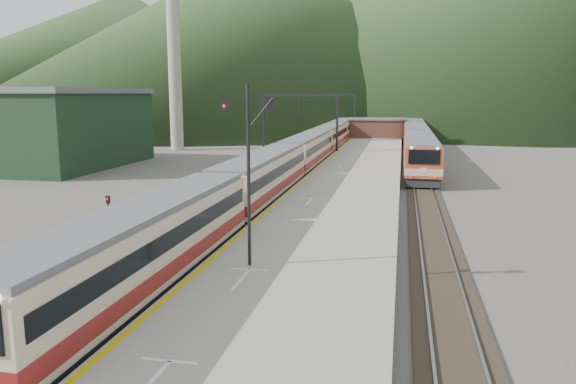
% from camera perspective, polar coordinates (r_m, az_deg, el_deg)
% --- Properties ---
extents(ground, '(400.00, 400.00, 0.00)m').
position_cam_1_polar(ground, '(18.61, -22.05, -16.25)').
color(ground, '#47423D').
rests_on(ground, ground).
extents(track_main, '(2.60, 200.00, 0.23)m').
position_cam_1_polar(track_main, '(55.20, 1.31, 1.71)').
color(track_main, black).
rests_on(track_main, ground).
extents(track_far, '(2.60, 200.00, 0.23)m').
position_cam_1_polar(track_far, '(56.28, -3.71, 1.85)').
color(track_far, black).
rests_on(track_far, ground).
extents(track_second, '(2.60, 200.00, 0.23)m').
position_cam_1_polar(track_second, '(54.38, 13.32, 1.32)').
color(track_second, black).
rests_on(track_second, ground).
extents(platform, '(8.00, 100.00, 1.00)m').
position_cam_1_polar(platform, '(52.46, 6.95, 1.68)').
color(platform, gray).
rests_on(platform, ground).
extents(gantry_near, '(9.55, 0.25, 8.00)m').
position_cam_1_polar(gantry_near, '(69.93, 1.20, 8.00)').
color(gantry_near, black).
rests_on(gantry_near, ground).
extents(gantry_far, '(9.55, 0.25, 8.00)m').
position_cam_1_polar(gantry_far, '(94.62, 3.94, 8.49)').
color(gantry_far, black).
rests_on(gantry_far, ground).
extents(warehouse, '(14.50, 20.50, 8.60)m').
position_cam_1_polar(warehouse, '(67.38, -22.63, 6.08)').
color(warehouse, '#16321B').
rests_on(warehouse, ground).
extents(smokestack, '(1.80, 1.80, 30.00)m').
position_cam_1_polar(smokestack, '(82.41, -11.52, 14.65)').
color(smokestack, '#9E998E').
rests_on(smokestack, ground).
extents(station_shed, '(9.40, 4.40, 3.10)m').
position_cam_1_polar(station_shed, '(92.01, 9.01, 6.47)').
color(station_shed, '#4F2C21').
rests_on(station_shed, platform).
extents(hill_a, '(180.00, 180.00, 60.00)m').
position_cam_1_polar(hill_a, '(210.88, -2.28, 15.96)').
color(hill_a, '#27441D').
rests_on(hill_a, ground).
extents(hill_b, '(220.00, 220.00, 75.00)m').
position_cam_1_polar(hill_b, '(246.39, 16.85, 16.44)').
color(hill_b, '#27441D').
rests_on(hill_b, ground).
extents(hill_d, '(200.00, 200.00, 55.00)m').
position_cam_1_polar(hill_d, '(285.63, -15.99, 13.52)').
color(hill_d, '#27441D').
rests_on(hill_d, ground).
extents(main_train, '(2.76, 94.84, 3.37)m').
position_cam_1_polar(main_train, '(58.73, 1.98, 4.02)').
color(main_train, '#C7B48D').
rests_on(main_train, track_main).
extents(second_train, '(3.12, 63.91, 3.81)m').
position_cam_1_polar(second_train, '(79.56, 12.85, 5.50)').
color(second_train, '#B74421').
rests_on(second_train, track_second).
extents(signal_mast, '(2.16, 0.64, 7.41)m').
position_cam_1_polar(signal_mast, '(22.55, -4.04, 3.58)').
color(signal_mast, black).
rests_on(signal_mast, platform).
extents(short_signal_b, '(0.25, 0.21, 2.27)m').
position_cam_1_polar(short_signal_b, '(42.62, -6.44, 1.09)').
color(short_signal_b, black).
rests_on(short_signal_b, ground).
extents(short_signal_c, '(0.24, 0.19, 2.27)m').
position_cam_1_polar(short_signal_c, '(33.60, -17.77, -1.72)').
color(short_signal_c, black).
rests_on(short_signal_c, ground).
extents(worker, '(0.66, 0.56, 1.53)m').
position_cam_1_polar(worker, '(27.64, -21.98, -5.94)').
color(worker, black).
rests_on(worker, ground).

